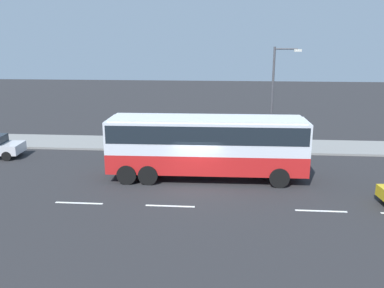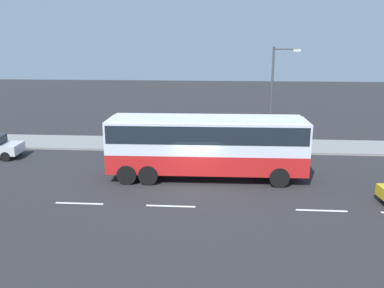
# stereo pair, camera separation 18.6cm
# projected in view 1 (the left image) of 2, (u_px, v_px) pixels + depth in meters

# --- Properties ---
(ground_plane) EXTENTS (120.00, 120.00, 0.00)m
(ground_plane) POSITION_uv_depth(u_px,v_px,m) (197.00, 186.00, 22.20)
(ground_plane) COLOR #28282B
(sidewalk_curb) EXTENTS (80.00, 4.00, 0.15)m
(sidewalk_curb) POSITION_uv_depth(u_px,v_px,m) (205.00, 145.00, 30.72)
(sidewalk_curb) COLOR gray
(sidewalk_curb) RESTS_ON ground_plane
(lane_centreline) EXTENTS (36.63, 0.16, 0.01)m
(lane_centreline) POSITION_uv_depth(u_px,v_px,m) (189.00, 207.00, 19.47)
(lane_centreline) COLOR white
(lane_centreline) RESTS_ON ground_plane
(coach_bus) EXTENTS (11.27, 2.92, 3.61)m
(coach_bus) POSITION_uv_depth(u_px,v_px,m) (207.00, 141.00, 22.89)
(coach_bus) COLOR red
(coach_bus) RESTS_ON ground_plane
(pedestrian_near_curb) EXTENTS (0.32, 0.32, 1.59)m
(pedestrian_near_curb) POSITION_uv_depth(u_px,v_px,m) (283.00, 135.00, 29.58)
(pedestrian_near_curb) COLOR brown
(pedestrian_near_curb) RESTS_ON sidewalk_curb
(pedestrian_at_crossing) EXTENTS (0.32, 0.32, 1.79)m
(pedestrian_at_crossing) POSITION_uv_depth(u_px,v_px,m) (149.00, 133.00, 29.56)
(pedestrian_at_crossing) COLOR black
(pedestrian_at_crossing) RESTS_ON sidewalk_curb
(street_lamp) EXTENTS (1.88, 0.24, 7.25)m
(street_lamp) POSITION_uv_depth(u_px,v_px,m) (275.00, 92.00, 27.98)
(street_lamp) COLOR #47474C
(street_lamp) RESTS_ON sidewalk_curb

